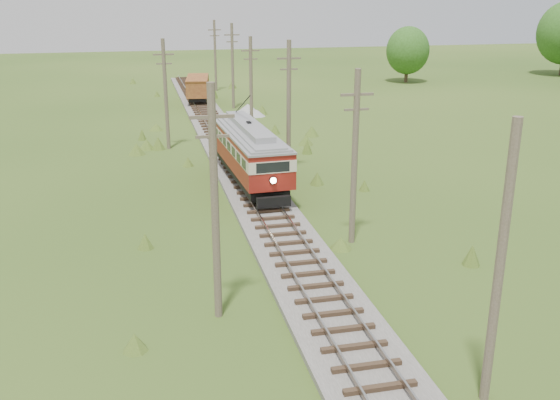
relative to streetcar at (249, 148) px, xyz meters
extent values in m
cube|color=#605B54|center=(0.00, 5.60, -2.42)|extent=(3.60, 96.00, 0.25)
cube|color=#726659|center=(-0.72, 5.60, -2.06)|extent=(0.08, 96.00, 0.17)
cube|color=#726659|center=(0.72, 5.60, -2.06)|extent=(0.08, 96.00, 0.17)
cube|color=#2D2116|center=(0.00, 5.60, -2.22)|extent=(2.40, 96.00, 0.16)
cube|color=black|center=(0.00, 0.00, -1.55)|extent=(2.80, 10.77, 0.43)
cube|color=maroon|center=(0.00, 0.00, -0.58)|extent=(3.25, 11.71, 1.06)
cube|color=beige|center=(0.00, 0.00, 0.29)|extent=(3.27, 11.77, 0.68)
cube|color=black|center=(0.00, 0.00, 0.29)|extent=(3.28, 11.25, 0.53)
cube|color=maroon|center=(0.00, 0.00, 0.77)|extent=(3.25, 11.71, 0.29)
cube|color=gray|center=(0.00, 0.00, 1.09)|extent=(3.30, 11.83, 0.37)
cube|color=gray|center=(0.00, 0.00, 1.42)|extent=(1.62, 8.75, 0.39)
sphere|color=#FFF2BF|center=(0.27, -5.87, -0.44)|extent=(0.35, 0.35, 0.35)
cylinder|color=black|center=(-0.08, 1.74, 2.51)|extent=(0.27, 4.50, 1.86)
cylinder|color=black|center=(-0.52, -4.42, -1.60)|extent=(0.15, 0.78, 0.77)
cylinder|color=black|center=(0.93, -4.35, -1.60)|extent=(0.15, 0.78, 0.77)
cylinder|color=black|center=(-0.93, 4.35, -1.60)|extent=(0.15, 0.78, 0.77)
cylinder|color=black|center=(0.52, 4.42, -1.60)|extent=(0.15, 0.78, 0.77)
cube|color=black|center=(0.00, 32.55, -1.68)|extent=(2.66, 6.54, 0.44)
cube|color=brown|center=(0.00, 32.55, -0.57)|extent=(3.21, 7.30, 1.77)
cube|color=brown|center=(0.00, 32.55, 0.35)|extent=(3.27, 7.45, 0.11)
cylinder|color=black|center=(-0.94, 30.54, -1.63)|extent=(0.20, 0.71, 0.71)
cylinder|color=black|center=(0.38, 30.36, -1.63)|extent=(0.20, 0.71, 0.71)
cylinder|color=black|center=(-0.38, 34.74, -1.63)|extent=(0.20, 0.71, 0.71)
cylinder|color=black|center=(0.94, 34.56, -1.63)|extent=(0.20, 0.71, 0.71)
cone|color=gray|center=(4.23, 24.44, -1.98)|extent=(3.04, 3.04, 1.14)
cone|color=gray|center=(4.99, 23.49, -2.21)|extent=(1.71, 1.71, 0.67)
cylinder|color=brown|center=(3.10, -23.40, 1.85)|extent=(0.30, 0.30, 8.80)
cylinder|color=brown|center=(3.30, -10.40, 1.75)|extent=(0.30, 0.30, 8.60)
cube|color=brown|center=(3.30, -10.40, 4.85)|extent=(1.60, 0.12, 0.12)
cube|color=brown|center=(3.30, -10.40, 4.15)|extent=(1.20, 0.10, 0.10)
cylinder|color=brown|center=(3.20, 2.60, 1.95)|extent=(0.30, 0.30, 9.00)
cube|color=brown|center=(3.20, 2.60, 5.25)|extent=(1.60, 0.12, 0.12)
cube|color=brown|center=(3.20, 2.60, 4.55)|extent=(1.20, 0.10, 0.10)
cylinder|color=brown|center=(3.00, 15.60, 1.65)|extent=(0.30, 0.30, 8.40)
cube|color=brown|center=(3.00, 15.60, 4.65)|extent=(1.60, 0.12, 0.12)
cube|color=brown|center=(3.00, 15.60, 3.95)|extent=(1.20, 0.10, 0.10)
cylinder|color=brown|center=(3.40, 28.60, 1.90)|extent=(0.30, 0.30, 8.90)
cube|color=brown|center=(3.40, 28.60, 5.15)|extent=(1.60, 0.12, 0.12)
cube|color=brown|center=(3.40, 28.60, 4.45)|extent=(1.20, 0.10, 0.10)
cylinder|color=brown|center=(3.20, 41.60, 1.80)|extent=(0.30, 0.30, 8.70)
cube|color=brown|center=(3.20, 41.60, 4.95)|extent=(1.60, 0.12, 0.12)
cube|color=brown|center=(3.20, 41.60, 4.25)|extent=(1.20, 0.10, 0.10)
cylinder|color=brown|center=(-4.20, -16.40, 1.95)|extent=(0.30, 0.30, 9.00)
cube|color=brown|center=(-4.20, -16.40, 5.25)|extent=(1.60, 0.12, 0.12)
cube|color=brown|center=(-4.20, -16.40, 4.55)|extent=(1.20, 0.10, 0.10)
cylinder|color=brown|center=(-4.50, 11.60, 1.75)|extent=(0.30, 0.30, 8.60)
cube|color=brown|center=(-4.50, 11.60, 4.85)|extent=(1.60, 0.12, 0.12)
cube|color=brown|center=(-4.50, 11.60, 4.15)|extent=(1.20, 0.10, 0.10)
cylinder|color=#38281C|center=(30.00, 43.60, -1.29)|extent=(0.50, 0.50, 2.52)
ellipsoid|color=#295018|center=(30.00, 43.60, 1.79)|extent=(5.88, 5.88, 6.47)
camera|label=1|loc=(-6.69, -37.90, 9.37)|focal=40.00mm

